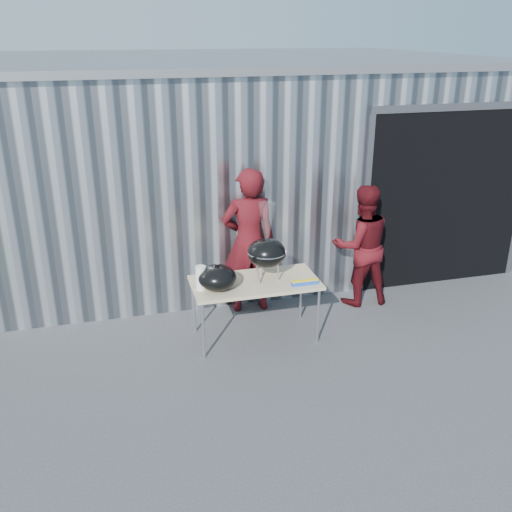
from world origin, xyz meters
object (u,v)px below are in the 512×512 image
object	(u,v)px
person_cook	(249,241)
person_bystander	(361,245)
folding_table	(255,284)
kettle_grill	(267,247)

from	to	relation	value
person_cook	person_bystander	world-z (taller)	person_cook
folding_table	person_cook	bearing A→B (deg)	81.13
folding_table	person_bystander	size ratio (longest dim) A/B	0.90
kettle_grill	person_cook	size ratio (longest dim) A/B	0.49
person_cook	person_bystander	xyz separation A→B (m)	(1.50, -0.19, -0.14)
folding_table	kettle_grill	xyz separation A→B (m)	(0.14, 0.01, 0.46)
kettle_grill	person_bystander	distance (m)	1.62
folding_table	person_cook	xyz separation A→B (m)	(0.12, 0.77, 0.25)
kettle_grill	person_cook	bearing A→B (deg)	91.71
folding_table	person_bystander	distance (m)	1.73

